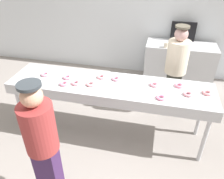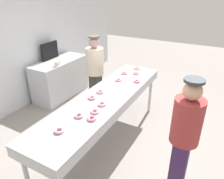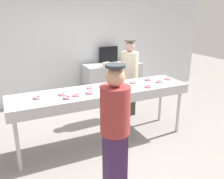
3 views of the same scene
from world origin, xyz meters
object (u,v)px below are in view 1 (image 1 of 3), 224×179
customer_waiting (43,144)px  prep_counter (178,65)px  strawberry_donut_2 (90,84)px  worker_baker (176,67)px  strawberry_donut_3 (154,84)px  strawberry_donut_11 (207,93)px  strawberry_donut_4 (179,85)px  strawberry_donut_9 (67,77)px  strawberry_donut_5 (161,97)px  strawberry_donut_10 (76,83)px  menu_display (183,31)px  strawberry_donut_1 (188,94)px  paper_cup_1 (166,45)px  strawberry_donut_7 (101,77)px  strawberry_donut_8 (45,74)px  paper_cup_0 (171,45)px  strawberry_donut_6 (116,79)px  strawberry_donut_0 (64,84)px  fryer_conveyor (110,88)px

customer_waiting → prep_counter: customer_waiting is taller
strawberry_donut_2 → worker_baker: 1.49m
strawberry_donut_3 → strawberry_donut_11: size_ratio=1.00×
strawberry_donut_4 → strawberry_donut_9: size_ratio=1.00×
strawberry_donut_3 → strawberry_donut_5: (0.11, -0.30, 0.00)m
strawberry_donut_11 → strawberry_donut_10: bearing=-175.0°
customer_waiting → menu_display: bearing=73.2°
strawberry_donut_1 → strawberry_donut_5: same height
strawberry_donut_1 → strawberry_donut_4: size_ratio=1.00×
paper_cup_1 → strawberry_donut_1: bearing=-79.3°
strawberry_donut_4 → menu_display: bearing=87.1°
strawberry_donut_7 → strawberry_donut_10: 0.40m
strawberry_donut_7 → strawberry_donut_9: 0.51m
strawberry_donut_8 → strawberry_donut_3: bearing=2.6°
strawberry_donut_11 → menu_display: 2.12m
strawberry_donut_2 → strawberry_donut_11: 1.59m
strawberry_donut_11 → menu_display: (-0.26, 2.10, 0.14)m
strawberry_donut_5 → strawberry_donut_9: 1.40m
strawberry_donut_8 → paper_cup_1: bearing=43.0°
strawberry_donut_4 → paper_cup_0: size_ratio=1.19×
strawberry_donut_6 → menu_display: 2.25m
strawberry_donut_1 → strawberry_donut_8: bearing=178.2°
strawberry_donut_4 → strawberry_donut_6: bearing=-179.1°
strawberry_donut_0 → strawberry_donut_7: same height
customer_waiting → strawberry_donut_6: bearing=78.5°
strawberry_donut_6 → strawberry_donut_8: (-1.08, -0.12, 0.00)m
strawberry_donut_6 → fryer_conveyor: bearing=-115.2°
strawberry_donut_4 → menu_display: menu_display is taller
strawberry_donut_5 → strawberry_donut_6: size_ratio=1.00×
strawberry_donut_3 → strawberry_donut_2: bearing=-167.8°
strawberry_donut_4 → customer_waiting: 1.96m
worker_baker → menu_display: (0.13, 1.35, 0.18)m
strawberry_donut_0 → worker_baker: bearing=31.8°
strawberry_donut_10 → prep_counter: bearing=52.6°
paper_cup_0 → strawberry_donut_9: bearing=-131.6°
strawberry_donut_0 → worker_baker: 1.84m
strawberry_donut_1 → paper_cup_1: size_ratio=1.19×
strawberry_donut_1 → strawberry_donut_10: 1.55m
fryer_conveyor → strawberry_donut_7: strawberry_donut_7 is taller
strawberry_donut_2 → strawberry_donut_4: size_ratio=1.00×
strawberry_donut_5 → prep_counter: (0.34, 2.10, -0.51)m
strawberry_donut_0 → strawberry_donut_7: bearing=33.7°
customer_waiting → strawberry_donut_5: bearing=49.6°
strawberry_donut_1 → menu_display: menu_display is taller
customer_waiting → paper_cup_1: size_ratio=15.59×
strawberry_donut_7 → paper_cup_0: size_ratio=1.19×
strawberry_donut_7 → strawberry_donut_11: bearing=-3.7°
strawberry_donut_11 → customer_waiting: 2.16m
menu_display → strawberry_donut_6: bearing=-116.6°
strawberry_donut_10 → strawberry_donut_2: bearing=5.2°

